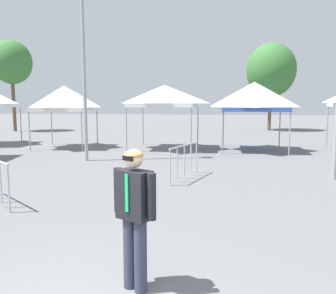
# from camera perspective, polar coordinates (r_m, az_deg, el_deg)

# --- Properties ---
(canopy_tent_behind_right) EXTENTS (2.95, 2.95, 3.25)m
(canopy_tent_behind_right) POSITION_cam_1_polar(r_m,az_deg,el_deg) (18.90, -16.78, 7.70)
(canopy_tent_behind_right) COLOR #9E9EA3
(canopy_tent_behind_right) RESTS_ON ground
(canopy_tent_left_of_center) EXTENTS (3.40, 3.40, 3.25)m
(canopy_tent_left_of_center) POSITION_cam_1_polar(r_m,az_deg,el_deg) (17.66, -0.57, 8.42)
(canopy_tent_left_of_center) COLOR #9E9EA3
(canopy_tent_left_of_center) RESTS_ON ground
(canopy_tent_right_of_center) EXTENTS (3.17, 3.17, 3.37)m
(canopy_tent_right_of_center) POSITION_cam_1_polar(r_m,az_deg,el_deg) (17.50, 14.08, 8.10)
(canopy_tent_right_of_center) COLOR #9E9EA3
(canopy_tent_right_of_center) RESTS_ON ground
(person_foreground) EXTENTS (0.59, 0.41, 1.78)m
(person_foreground) POSITION_cam_1_polar(r_m,az_deg,el_deg) (4.29, -5.58, -10.26)
(person_foreground) COLOR #33384C
(person_foreground) RESTS_ON ground
(light_pole_near_lift) EXTENTS (0.36, 0.36, 9.85)m
(light_pole_near_lift) POSITION_cam_1_polar(r_m,az_deg,el_deg) (14.63, -13.97, 19.57)
(light_pole_near_lift) COLOR #9E9EA3
(light_pole_near_lift) RESTS_ON ground
(tree_behind_tents_center) EXTENTS (4.14, 4.14, 7.43)m
(tree_behind_tents_center) POSITION_cam_1_polar(r_m,az_deg,el_deg) (31.28, 16.71, 12.09)
(tree_behind_tents_center) COLOR brown
(tree_behind_tents_center) RESTS_ON ground
(tree_behind_tents_right) EXTENTS (3.28, 3.28, 7.52)m
(tree_behind_tents_right) POSITION_cam_1_polar(r_m,az_deg,el_deg) (31.94, -24.49, 12.63)
(tree_behind_tents_right) COLOR brown
(tree_behind_tents_right) RESTS_ON ground
(crowd_barrier_near_person) EXTENTS (0.70, 2.01, 1.08)m
(crowd_barrier_near_person) POSITION_cam_1_polar(r_m,az_deg,el_deg) (10.57, 2.73, -1.32)
(crowd_barrier_near_person) COLOR #B7BABF
(crowd_barrier_near_person) RESTS_ON ground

